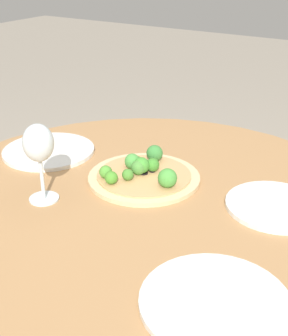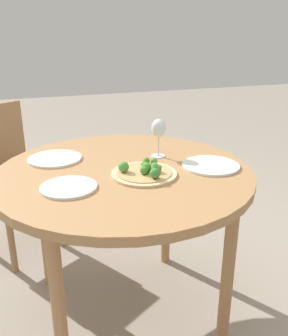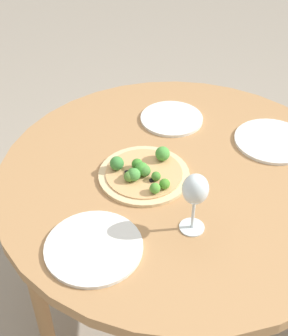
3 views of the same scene
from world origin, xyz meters
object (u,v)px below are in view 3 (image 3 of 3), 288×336
Objects in this scene: plate_far at (272,141)px; plate_near at (94,247)px; plate_side at (172,118)px; wine_glass at (195,191)px; pizza at (143,172)px.

plate_near is at bearing 64.31° from plate_far.
plate_near is 1.15× the size of plate_side.
wine_glass is 0.83× the size of plate_side.
plate_side is at bearing 2.56° from plate_far.
plate_near is (0.19, 0.16, -0.12)m from wine_glass.
plate_far is at bearing -102.86° from wine_glass.
wine_glass reaches higher than pizza.
plate_near is at bearing 90.60° from pizza.
plate_near is (-0.00, 0.29, -0.01)m from pizza.
plate_near is 0.68m from plate_far.
pizza is 0.30m from plate_near.
plate_far is at bearing -115.69° from plate_near.
plate_near is 0.60m from plate_side.
wine_glass is 0.51m from plate_side.
plate_side is (0.04, -0.30, -0.01)m from pizza.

